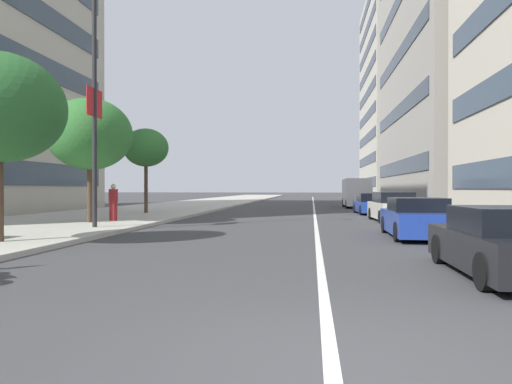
# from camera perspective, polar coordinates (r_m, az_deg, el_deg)

# --- Properties ---
(ground_plane) EXTENTS (400.00, 400.00, 0.00)m
(ground_plane) POSITION_cam_1_polar(r_m,az_deg,el_deg) (4.56, 9.39, -20.56)
(ground_plane) COLOR #3A3A3D
(sidewalk_right_plaza) EXTENTS (160.00, 9.60, 0.15)m
(sidewalk_right_plaza) POSITION_cam_1_polar(r_m,az_deg,el_deg) (36.23, -11.88, -2.08)
(sidewalk_right_plaza) COLOR #B2ADA3
(sidewalk_right_plaza) RESTS_ON ground
(lane_centre_stripe) EXTENTS (110.00, 0.16, 0.01)m
(lane_centre_stripe) POSITION_cam_1_polar(r_m,az_deg,el_deg) (39.29, 7.23, -1.98)
(lane_centre_stripe) COLOR silver
(lane_centre_stripe) RESTS_ON ground
(car_mid_block_traffic) EXTENTS (4.19, 1.88, 1.30)m
(car_mid_block_traffic) POSITION_cam_1_polar(r_m,az_deg,el_deg) (9.72, 28.66, -5.67)
(car_mid_block_traffic) COLOR black
(car_mid_block_traffic) RESTS_ON ground
(car_far_down_avenue) EXTENTS (4.52, 1.94, 1.33)m
(car_far_down_avenue) POSITION_cam_1_polar(r_m,az_deg,el_deg) (16.28, 19.32, -3.17)
(car_far_down_avenue) COLOR navy
(car_far_down_avenue) RESTS_ON ground
(car_following_behind) EXTENTS (4.36, 1.97, 1.47)m
(car_following_behind) POSITION_cam_1_polar(r_m,az_deg,el_deg) (23.97, 16.62, -1.85)
(car_following_behind) COLOR beige
(car_following_behind) RESTS_ON ground
(car_lead_in_lane) EXTENTS (4.27, 2.08, 1.35)m
(car_lead_in_lane) POSITION_cam_1_polar(r_m,az_deg,el_deg) (30.53, 14.23, -1.51)
(car_lead_in_lane) COLOR navy
(car_lead_in_lane) RESTS_ON ground
(delivery_van_ahead) EXTENTS (6.05, 2.11, 2.49)m
(delivery_van_ahead) POSITION_cam_1_polar(r_m,az_deg,el_deg) (40.76, 12.36, -0.03)
(delivery_van_ahead) COLOR silver
(delivery_van_ahead) RESTS_ON ground
(street_lamp_with_banners) EXTENTS (1.26, 2.75, 9.04)m
(street_lamp_with_banners) POSITION_cam_1_polar(r_m,az_deg,el_deg) (19.06, -18.43, 12.14)
(street_lamp_with_banners) COLOR #232326
(street_lamp_with_banners) RESTS_ON sidewalk_right_plaza
(street_tree_by_lamp_post) EXTENTS (3.71, 3.71, 5.48)m
(street_tree_by_lamp_post) POSITION_cam_1_polar(r_m,az_deg,el_deg) (21.71, -19.99, 6.76)
(street_tree_by_lamp_post) COLOR #473323
(street_tree_by_lamp_post) RESTS_ON sidewalk_right_plaza
(street_tree_near_plaza_corner) EXTENTS (2.77, 2.77, 5.22)m
(street_tree_near_plaza_corner) POSITION_cam_1_polar(r_m,az_deg,el_deg) (29.29, -13.54, 5.35)
(street_tree_near_plaza_corner) COLOR #473323
(street_tree_near_plaza_corner) RESTS_ON sidewalk_right_plaza
(pedestrian_on_plaza) EXTENTS (0.41, 0.28, 1.71)m
(pedestrian_on_plaza) POSITION_cam_1_polar(r_m,az_deg,el_deg) (22.34, -17.33, -1.20)
(pedestrian_on_plaza) COLOR maroon
(pedestrian_on_plaza) RESTS_ON sidewalk_right_plaza
(office_tower_near_left) EXTENTS (24.61, 21.31, 34.32)m
(office_tower_near_left) POSITION_cam_1_polar(r_m,az_deg,el_deg) (83.22, 21.04, 11.12)
(office_tower_near_left) COLOR #B7B2A3
(office_tower_near_left) RESTS_ON ground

